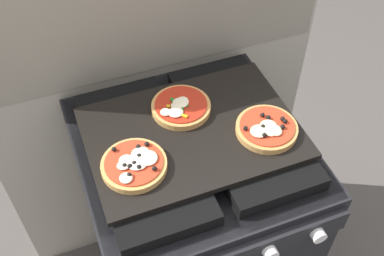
{
  "coord_description": "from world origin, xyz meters",
  "views": [
    {
      "loc": [
        -0.29,
        -0.75,
        1.81
      ],
      "look_at": [
        0.0,
        0.0,
        0.93
      ],
      "focal_mm": 43.79,
      "sensor_mm": 36.0,
      "label": 1
    }
  ],
  "objects_px": {
    "baking_tray": "(192,133)",
    "stove": "(192,226)",
    "pizza_left": "(135,164)",
    "pizza_center": "(181,107)",
    "pizza_right": "(267,128)"
  },
  "relations": [
    {
      "from": "baking_tray",
      "to": "stove",
      "type": "bearing_deg",
      "value": -90.0
    },
    {
      "from": "stove",
      "to": "pizza_left",
      "type": "relative_size",
      "value": 5.67
    },
    {
      "from": "pizza_left",
      "to": "pizza_center",
      "type": "bearing_deg",
      "value": 40.4
    },
    {
      "from": "pizza_left",
      "to": "pizza_center",
      "type": "relative_size",
      "value": 1.0
    },
    {
      "from": "stove",
      "to": "pizza_right",
      "type": "xyz_separation_m",
      "value": [
        0.18,
        -0.07,
        0.48
      ]
    },
    {
      "from": "stove",
      "to": "pizza_right",
      "type": "relative_size",
      "value": 5.67
    },
    {
      "from": "pizza_left",
      "to": "stove",
      "type": "bearing_deg",
      "value": 19.83
    },
    {
      "from": "pizza_left",
      "to": "pizza_center",
      "type": "distance_m",
      "value": 0.22
    },
    {
      "from": "stove",
      "to": "baking_tray",
      "type": "xyz_separation_m",
      "value": [
        0.0,
        0.0,
        0.46
      ]
    },
    {
      "from": "stove",
      "to": "pizza_right",
      "type": "bearing_deg",
      "value": -21.92
    },
    {
      "from": "pizza_left",
      "to": "pizza_center",
      "type": "height_order",
      "value": "pizza_left"
    },
    {
      "from": "baking_tray",
      "to": "pizza_center",
      "type": "height_order",
      "value": "pizza_center"
    },
    {
      "from": "baking_tray",
      "to": "pizza_right",
      "type": "distance_m",
      "value": 0.19
    },
    {
      "from": "stove",
      "to": "pizza_center",
      "type": "distance_m",
      "value": 0.49
    },
    {
      "from": "baking_tray",
      "to": "pizza_right",
      "type": "xyz_separation_m",
      "value": [
        0.18,
        -0.07,
        0.02
      ]
    }
  ]
}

